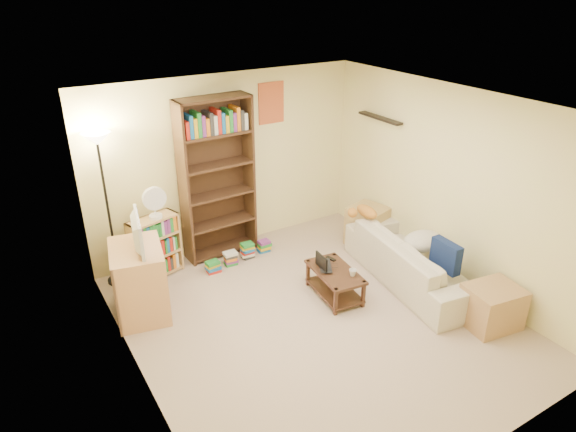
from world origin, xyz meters
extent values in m
plane|color=#C6A894|center=(0.00, 0.00, 0.00)|extent=(4.50, 4.50, 0.00)
cube|color=#FFE9AB|center=(0.00, 2.25, 1.25)|extent=(4.00, 0.04, 2.50)
cube|color=#FFE9AB|center=(0.00, -2.25, 1.25)|extent=(4.00, 0.04, 2.50)
cube|color=#FFE9AB|center=(-2.00, 0.00, 1.25)|extent=(0.04, 4.50, 2.50)
cube|color=#FFE9AB|center=(2.00, 0.00, 1.25)|extent=(0.04, 4.50, 2.50)
cube|color=silver|center=(0.00, 0.00, 2.50)|extent=(4.00, 4.50, 0.04)
cube|color=red|center=(0.72, 2.24, 2.02)|extent=(0.40, 0.02, 0.58)
cube|color=black|center=(1.92, 1.30, 1.85)|extent=(0.12, 0.80, 0.03)
imported|color=beige|center=(1.55, 0.04, 0.31)|extent=(2.36, 1.44, 0.62)
cube|color=#122150|center=(1.58, -0.43, 0.59)|extent=(0.14, 0.41, 0.37)
ellipsoid|color=beige|center=(1.71, 0.07, 0.53)|extent=(0.57, 0.41, 0.24)
ellipsoid|color=orange|center=(1.44, 0.88, 0.70)|extent=(0.41, 0.23, 0.16)
sphere|color=orange|center=(1.21, 0.91, 0.72)|extent=(0.13, 0.13, 0.13)
cube|color=#412119|center=(0.48, 0.29, 0.34)|extent=(0.54, 0.85, 0.04)
cube|color=#412119|center=(0.48, 0.29, 0.07)|extent=(0.51, 0.81, 0.03)
cube|color=#412119|center=(0.25, -0.04, 0.18)|extent=(0.04, 0.04, 0.36)
cube|color=#412119|center=(0.63, -0.08, 0.18)|extent=(0.04, 0.04, 0.36)
cube|color=#412119|center=(0.33, 0.67, 0.18)|extent=(0.04, 0.04, 0.36)
cube|color=#412119|center=(0.71, 0.62, 0.18)|extent=(0.04, 0.04, 0.36)
imported|color=black|center=(0.47, 0.40, 0.37)|extent=(0.55, 0.53, 0.03)
cube|color=white|center=(0.35, 0.41, 0.47)|extent=(0.04, 0.27, 0.18)
imported|color=silver|center=(0.59, 0.09, 0.40)|extent=(0.09, 0.09, 0.09)
cube|color=black|center=(0.60, 0.55, 0.37)|extent=(0.07, 0.15, 0.02)
cube|color=tan|center=(-1.66, 1.20, 0.43)|extent=(0.73, 0.90, 0.86)
imported|color=black|center=(-1.66, 1.20, 1.06)|extent=(0.72, 0.37, 0.40)
cube|color=#49301C|center=(-0.25, 2.05, 1.12)|extent=(1.02, 0.37, 2.25)
cube|color=tan|center=(-1.24, 1.92, 0.42)|extent=(0.70, 0.43, 0.84)
cylinder|color=white|center=(-1.19, 1.90, 0.86)|extent=(0.17, 0.17, 0.04)
cylinder|color=white|center=(-1.19, 1.90, 0.96)|extent=(0.02, 0.02, 0.17)
cylinder|color=white|center=(-1.19, 1.87, 1.12)|extent=(0.30, 0.06, 0.30)
cylinder|color=black|center=(-1.72, 2.05, 0.02)|extent=(0.30, 0.30, 0.03)
cylinder|color=black|center=(-1.72, 2.05, 0.94)|extent=(0.03, 0.03, 1.89)
cone|color=beige|center=(-1.72, 2.05, 1.93)|extent=(0.34, 0.34, 0.15)
cube|color=tan|center=(1.72, 1.17, 0.29)|extent=(0.62, 0.62, 0.57)
cube|color=tan|center=(1.65, -1.12, 0.24)|extent=(0.66, 0.57, 0.49)
cube|color=red|center=(-0.58, 1.61, 0.08)|extent=(0.19, 0.15, 0.16)
cube|color=#1966B2|center=(-0.29, 1.65, 0.10)|extent=(0.19, 0.15, 0.20)
cube|color=gold|center=(0.00, 1.70, 0.12)|extent=(0.19, 0.15, 0.23)
cube|color=#268C33|center=(0.29, 1.74, 0.09)|extent=(0.19, 0.15, 0.18)
camera|label=1|loc=(-2.84, -4.01, 3.65)|focal=32.00mm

